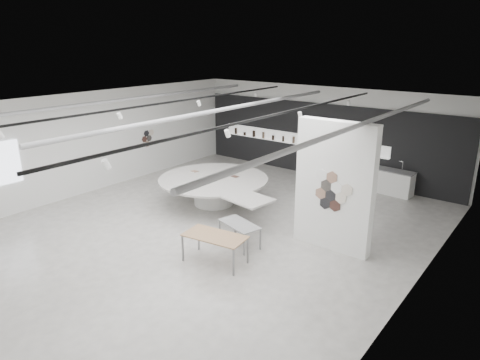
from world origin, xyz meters
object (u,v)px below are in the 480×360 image
Objects in this scene: partition_column at (334,187)px; kitchen_counter at (391,182)px; sample_table_wood at (215,237)px; display_island at (215,187)px; sample_table_stone at (240,225)px.

partition_column is 5.67m from kitchen_counter.
kitchen_counter is (-0.24, 5.50, -1.33)m from partition_column.
sample_table_wood is at bearing -98.47° from kitchen_counter.
kitchen_counter is (1.76, 8.16, -0.24)m from sample_table_wood.
sample_table_wood is (-1.99, -2.66, -1.09)m from partition_column.
display_island is at bearing 131.29° from sample_table_wood.
partition_column is 4.93m from display_island.
display_island is at bearing 143.51° from sample_table_stone.
display_island is at bearing 174.03° from partition_column.
display_island is at bearing -128.43° from kitchen_counter.
sample_table_stone is 0.83× the size of kitchen_counter.
kitchen_counter is (1.88, 6.96, -0.13)m from sample_table_stone.
kitchen_counter is at bearing 74.91° from sample_table_stone.
sample_table_wood is 1.21m from sample_table_stone.
partition_column is at bearing 2.62° from display_island.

